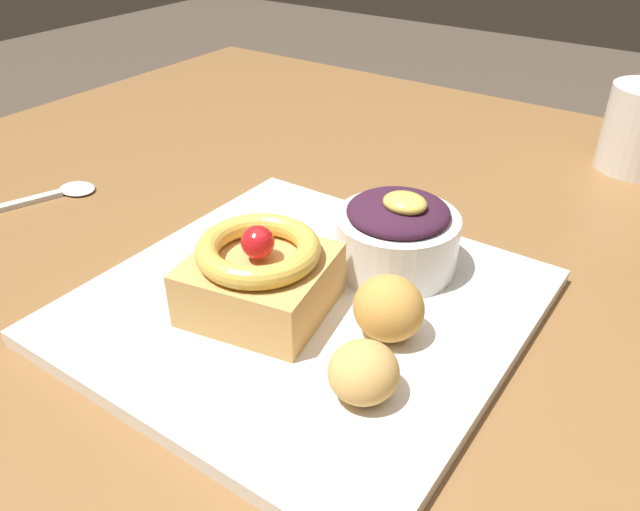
{
  "coord_description": "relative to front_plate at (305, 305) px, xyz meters",
  "views": [
    {
      "loc": [
        0.17,
        -0.4,
        1.02
      ],
      "look_at": [
        -0.06,
        -0.07,
        0.77
      ],
      "focal_mm": 35.16,
      "sensor_mm": 36.0,
      "label": 1
    }
  ],
  "objects": [
    {
      "name": "cake_slice",
      "position": [
        -0.02,
        -0.03,
        0.03
      ],
      "size": [
        0.11,
        0.11,
        0.07
      ],
      "rotation": [
        0.0,
        0.0,
        0.19
      ],
      "color": "tan",
      "rests_on": "front_plate"
    },
    {
      "name": "fritter_middle",
      "position": [
        0.09,
        -0.06,
        0.02
      ],
      "size": [
        0.04,
        0.04,
        0.04
      ],
      "primitive_type": "ellipsoid",
      "color": "tan",
      "rests_on": "front_plate"
    },
    {
      "name": "fritter_front",
      "position": [
        0.07,
        -0.0,
        0.03
      ],
      "size": [
        0.05,
        0.05,
        0.05
      ],
      "primitive_type": "ellipsoid",
      "color": "gold",
      "rests_on": "front_plate"
    },
    {
      "name": "berry_ramekin",
      "position": [
        0.03,
        0.08,
        0.04
      ],
      "size": [
        0.1,
        0.1,
        0.07
      ],
      "color": "white",
      "rests_on": "front_plate"
    },
    {
      "name": "spoon",
      "position": [
        -0.32,
        0.01,
        -0.0
      ],
      "size": [
        0.06,
        0.12,
        0.0
      ],
      "rotation": [
        0.0,
        0.0,
        1.22
      ],
      "color": "silver",
      "rests_on": "dining_table"
    },
    {
      "name": "front_plate",
      "position": [
        0.0,
        0.0,
        0.0
      ],
      "size": [
        0.3,
        0.3,
        0.01
      ],
      "primitive_type": "cube",
      "color": "white",
      "rests_on": "dining_table"
    },
    {
      "name": "dining_table",
      "position": [
        0.06,
        0.09,
        -0.1
      ],
      "size": [
        1.27,
        0.95,
        0.73
      ],
      "color": "brown",
      "rests_on": "ground_plane"
    }
  ]
}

